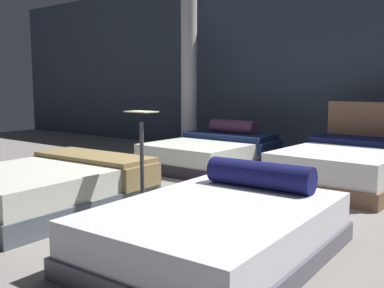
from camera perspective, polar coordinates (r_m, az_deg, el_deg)
ground_plane at (r=5.37m, az=2.59°, el=-6.90°), size 18.00×18.00×0.02m
showroom_back_wall at (r=8.25m, az=16.87°, el=10.16°), size 18.00×0.06×3.50m
bed_0 at (r=5.07m, az=-17.77°, el=-5.29°), size 1.66×2.05×0.51m
bed_1 at (r=3.54m, az=3.42°, el=-10.73°), size 1.58×2.12×0.66m
bed_2 at (r=7.23m, az=2.50°, el=-1.09°), size 1.65×1.96×0.74m
bed_3 at (r=6.26m, az=19.29°, el=-2.61°), size 1.57×2.08×1.08m
price_sign at (r=4.39m, az=-6.37°, el=-4.45°), size 0.28×0.24×1.08m
support_pillar at (r=8.87m, az=-0.39°, el=10.27°), size 0.31×0.31×3.50m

